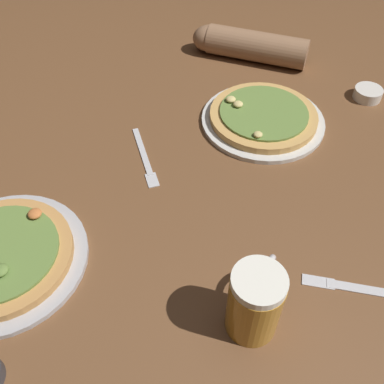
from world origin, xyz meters
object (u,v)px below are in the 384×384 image
at_px(knife_right, 368,290).
at_px(pizza_plate_near, 2,257).
at_px(pizza_plate_far, 263,117).
at_px(ramekin_sauce, 368,94).
at_px(diner_arm, 246,45).
at_px(beer_mug_dark, 255,301).
at_px(fork_left, 145,157).

bearing_deg(knife_right, pizza_plate_near, 176.31).
height_order(pizza_plate_far, ramekin_sauce, pizza_plate_far).
xyz_separation_m(knife_right, diner_arm, (-0.18, 0.80, 0.04)).
distance_m(pizza_plate_near, diner_arm, 0.91).
bearing_deg(ramekin_sauce, knife_right, -103.22).
distance_m(beer_mug_dark, fork_left, 0.47).
height_order(pizza_plate_far, beer_mug_dark, beer_mug_dark).
relative_size(pizza_plate_near, fork_left, 1.59).
bearing_deg(diner_arm, fork_left, -119.98).
relative_size(pizza_plate_far, diner_arm, 0.91).
xyz_separation_m(pizza_plate_far, ramekin_sauce, (0.30, 0.11, -0.00)).
xyz_separation_m(pizza_plate_far, beer_mug_dark, (-0.06, -0.55, 0.06)).
relative_size(pizza_plate_far, beer_mug_dark, 2.15).
bearing_deg(diner_arm, beer_mug_dark, -92.39).
distance_m(pizza_plate_far, diner_arm, 0.32).
distance_m(fork_left, knife_right, 0.56).
xyz_separation_m(fork_left, diner_arm, (0.26, 0.46, 0.04)).
bearing_deg(ramekin_sauce, pizza_plate_far, -158.85).
relative_size(pizza_plate_far, ramekin_sauce, 4.20).
relative_size(knife_right, diner_arm, 0.70).
xyz_separation_m(pizza_plate_near, beer_mug_dark, (0.47, -0.11, 0.06)).
bearing_deg(pizza_plate_far, pizza_plate_near, -140.57).
height_order(pizza_plate_near, knife_right, pizza_plate_near).
relative_size(beer_mug_dark, knife_right, 0.60).
bearing_deg(beer_mug_dark, pizza_plate_far, 83.36).
relative_size(beer_mug_dark, fork_left, 0.72).
xyz_separation_m(pizza_plate_near, pizza_plate_far, (0.53, 0.44, 0.00)).
xyz_separation_m(pizza_plate_near, ramekin_sauce, (0.83, 0.55, -0.00)).
xyz_separation_m(pizza_plate_near, diner_arm, (0.51, 0.75, 0.03)).
bearing_deg(diner_arm, knife_right, -77.09).
height_order(beer_mug_dark, knife_right, beer_mug_dark).
xyz_separation_m(pizza_plate_far, knife_right, (0.15, -0.48, -0.01)).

